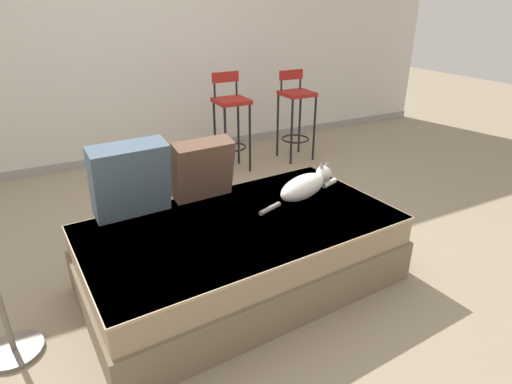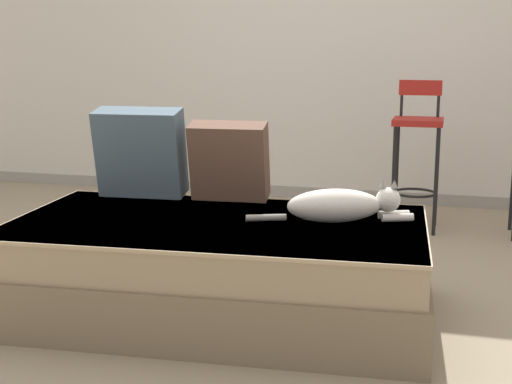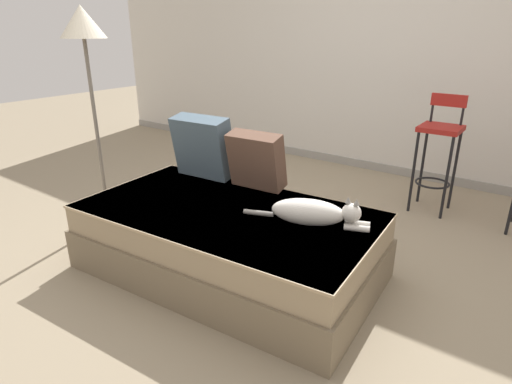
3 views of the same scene
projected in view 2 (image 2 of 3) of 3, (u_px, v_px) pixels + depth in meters
The scene contains 8 objects.
ground_plane at pixel (243, 286), 3.66m from camera, with size 16.00×16.00×0.00m, color gray.
wall_back_panel at pixel (324, 34), 5.52m from camera, with size 8.00×0.10×2.60m, color silver.
wall_baseboard_trim at pixel (320, 193), 5.72m from camera, with size 8.00×0.02×0.09m, color gray.
couch at pixel (218, 267), 3.23m from camera, with size 1.93×1.16×0.44m.
throw_pillow_corner at pixel (141, 152), 3.64m from camera, with size 0.46×0.26×0.46m.
throw_pillow_middle at pixel (229, 161), 3.56m from camera, with size 0.40×0.24×0.40m.
cat at pixel (341, 205), 3.15m from camera, with size 0.73×0.32×0.19m.
bar_stool_near_window at pixel (417, 142), 4.69m from camera, with size 0.32×0.32×0.98m.
Camera 2 is at (0.98, -3.34, 1.21)m, focal length 50.00 mm.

